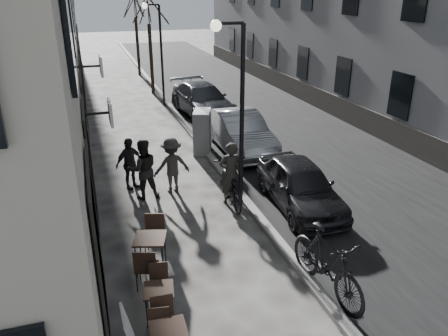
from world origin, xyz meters
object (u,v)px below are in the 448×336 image
tree_far (135,5)px  bistro_set_c (151,250)px  tree_near (148,9)px  moped (327,263)px  pedestrian_near (143,169)px  streetlamp_far (158,44)px  utility_cabinet (202,132)px  car_mid (240,132)px  car_near (300,185)px  bicycle (230,185)px  pedestrian_mid (172,165)px  pedestrian_far (129,163)px  bistro_set_b (159,301)px  streetlamp_near (236,98)px  car_far (203,100)px

tree_far → bistro_set_c: tree_far is taller
tree_near → moped: bearing=-88.7°
pedestrian_near → tree_far: bearing=-98.9°
streetlamp_far → utility_cabinet: bearing=-87.9°
tree_far → utility_cabinet: tree_far is taller
tree_far → car_mid: 17.20m
tree_far → car_near: bearing=-85.5°
bicycle → car_near: bearing=159.8°
streetlamp_far → utility_cabinet: streetlamp_far is taller
streetlamp_far → tree_near: tree_near is taller
pedestrian_near → pedestrian_mid: bearing=-171.4°
bistro_set_c → pedestrian_far: 4.47m
pedestrian_near → pedestrian_far: size_ratio=1.11×
utility_cabinet → car_near: 5.30m
tree_near → car_near: (1.69, -15.53, -4.00)m
streetlamp_far → bistro_set_b: (-2.83, -15.89, -2.75)m
pedestrian_far → car_near: size_ratio=0.42×
streetlamp_near → car_mid: 5.24m
pedestrian_far → moped: (3.20, -6.31, -0.12)m
tree_near → pedestrian_far: bearing=-102.1°
pedestrian_far → moped: size_ratio=0.70×
streetlamp_far → tree_near: 3.36m
bistro_set_b → car_mid: size_ratio=0.31×
streetlamp_near → pedestrian_near: bearing=150.3°
streetlamp_far → bicycle: 12.00m
streetlamp_far → pedestrian_near: streetlamp_far is taller
tree_far → moped: size_ratio=2.45×
pedestrian_far → car_mid: 4.88m
streetlamp_far → pedestrian_mid: size_ratio=2.95×
utility_cabinet → bistro_set_c: bearing=-93.1°
tree_near → pedestrian_near: (-2.44, -13.65, -3.76)m
bistro_set_b → car_far: bearing=81.0°
utility_cabinet → pedestrian_near: bearing=-108.8°
bistro_set_c → bicycle: (2.70, 2.58, 0.06)m
bicycle → pedestrian_near: size_ratio=1.18×
bicycle → tree_far: bearing=-86.2°
car_mid → bistro_set_b: bearing=-119.1°
pedestrian_near → pedestrian_mid: (0.87, 0.16, -0.05)m
bistro_set_c → pedestrian_near: size_ratio=0.93×
bistro_set_b → car_near: bearing=45.6°
streetlamp_far → tree_near: size_ratio=0.89×
bistro_set_b → car_far: size_ratio=0.28×
bicycle → car_far: size_ratio=0.42×
pedestrian_mid → moped: pedestrian_mid is taller
pedestrian_mid → car_far: (3.13, 8.09, -0.13)m
pedestrian_near → moped: bearing=115.9°
pedestrian_near → car_mid: (4.05, 2.99, -0.17)m
bicycle → car_near: 1.98m
tree_near → bicycle: 15.28m
tree_near → moped: tree_near is taller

